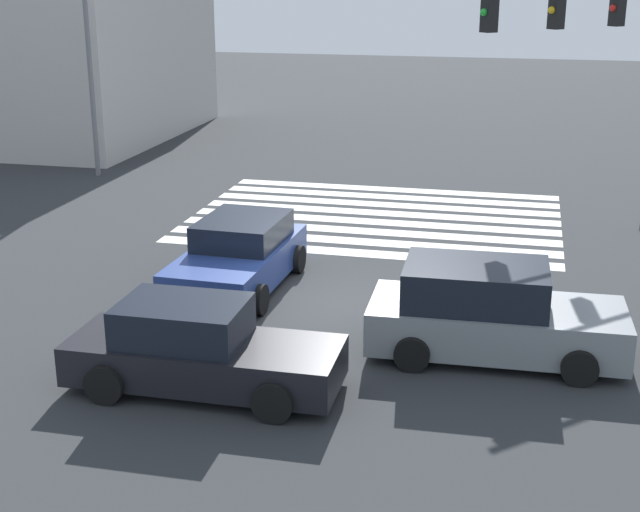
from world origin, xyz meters
name	(u,v)px	position (x,y,z in m)	size (l,w,h in m)	color
ground_plane	(320,302)	(0.00, 0.00, 0.00)	(108.68, 108.68, 0.00)	#2B2D30
crosswalk_markings	(376,217)	(0.00, -6.81, 0.00)	(10.06, 7.25, 0.01)	silver
traffic_signal_mast	(605,50)	(-5.62, -5.62, 4.78)	(4.47, 4.47, 6.46)	#47474C
car_2	(199,350)	(1.02, 4.31, 0.68)	(4.48, 1.93, 1.49)	black
car_3	(239,256)	(1.93, -0.54, 0.69)	(2.25, 4.40, 1.47)	navy
car_5	(490,314)	(-3.53, 1.85, 0.78)	(4.54, 2.26, 1.68)	gray
corner_building	(35,58)	(15.89, -16.64, 3.09)	(11.51, 11.51, 6.19)	#BCB7B2
street_light_pole_a	(85,7)	(9.96, -9.90, 5.44)	(0.80, 0.36, 9.23)	slate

